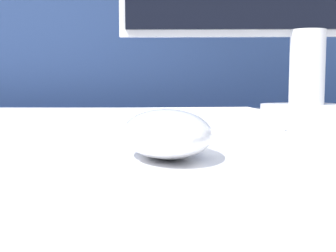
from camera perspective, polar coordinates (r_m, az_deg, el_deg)
partition_panel at (r=1.23m, az=1.89°, el=-4.00°), size 5.00×0.03×1.18m
computer_mouse_near at (r=0.40m, az=-0.15°, el=-0.85°), size 0.09×0.14×0.04m
keyboard at (r=0.63m, az=-6.10°, el=0.79°), size 0.43×0.19×0.02m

